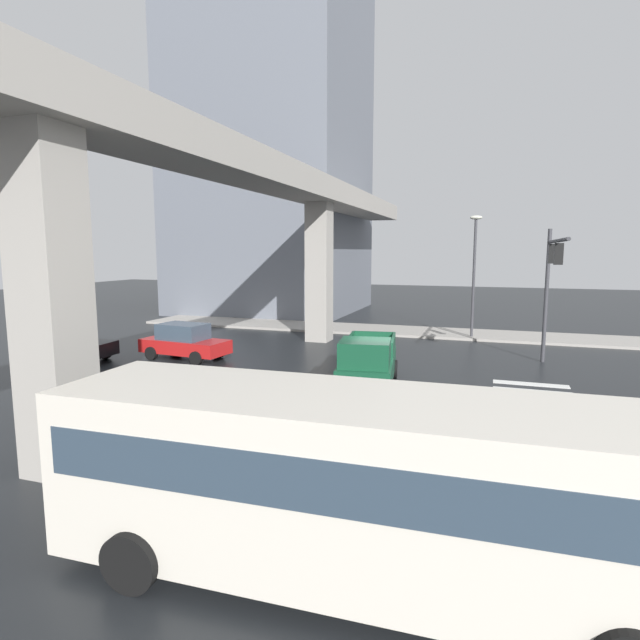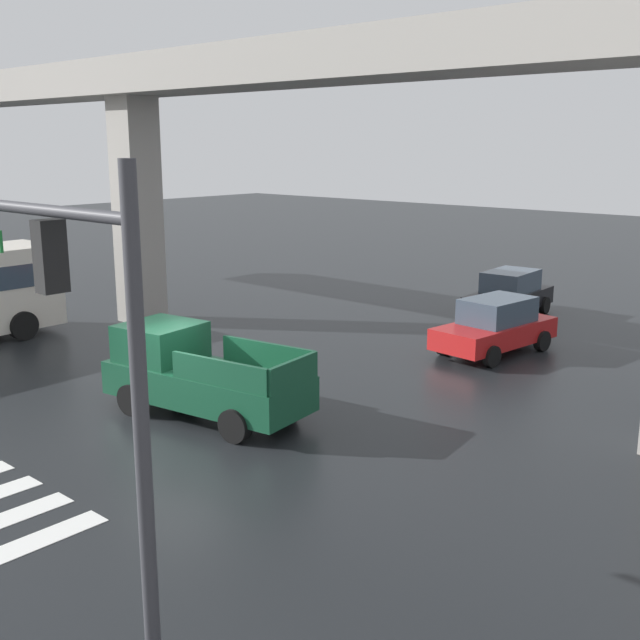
# 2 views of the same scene
# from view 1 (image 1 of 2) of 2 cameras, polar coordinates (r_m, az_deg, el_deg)

# --- Properties ---
(ground_plane) EXTENTS (120.00, 120.00, 0.00)m
(ground_plane) POSITION_cam_1_polar(r_m,az_deg,el_deg) (19.36, 7.34, -7.87)
(ground_plane) COLOR black
(crosswalk_stripes) EXTENTS (6.05, 2.80, 0.01)m
(crosswalk_stripes) POSITION_cam_1_polar(r_m,az_deg,el_deg) (19.08, 23.09, -8.65)
(crosswalk_stripes) COLOR silver
(crosswalk_stripes) RESTS_ON ground
(elevated_overpass) EXTENTS (54.38, 2.42, 9.12)m
(elevated_overpass) POSITION_cam_1_polar(r_m,az_deg,el_deg) (20.77, -8.81, 15.05)
(elevated_overpass) COLOR #9E9991
(elevated_overpass) RESTS_ON ground
(office_building) EXTENTS (13.97, 14.29, 40.50)m
(office_building) POSITION_cam_1_polar(r_m,az_deg,el_deg) (47.68, -5.41, 26.11)
(office_building) COLOR slate
(office_building) RESTS_ON ground
(sidewalk_east) EXTENTS (4.00, 36.00, 0.15)m
(sidewalk_east) POSITION_cam_1_polar(r_m,az_deg,el_deg) (33.25, 8.80, -1.21)
(sidewalk_east) COLOR #9E9991
(sidewalk_east) RESTS_ON ground
(pickup_truck) EXTENTS (5.32, 2.63, 2.08)m
(pickup_truck) POSITION_cam_1_polar(r_m,az_deg,el_deg) (19.24, 5.38, -4.91)
(pickup_truck) COLOR #14472D
(pickup_truck) RESTS_ON ground
(city_bus) EXTENTS (3.02, 10.87, 2.99)m
(city_bus) POSITION_cam_1_polar(r_m,az_deg,el_deg) (8.13, 7.96, -17.55)
(city_bus) COLOR beige
(city_bus) RESTS_ON ground
(sedan_black) EXTENTS (2.17, 4.40, 1.72)m
(sedan_black) POSITION_cam_1_polar(r_m,az_deg,el_deg) (26.91, -26.46, -2.36)
(sedan_black) COLOR black
(sedan_black) RESTS_ON ground
(sedan_red) EXTENTS (2.30, 4.46, 1.72)m
(sedan_red) POSITION_cam_1_polar(r_m,az_deg,el_deg) (25.43, -14.97, -2.35)
(sedan_red) COLOR red
(sedan_red) RESTS_ON ground
(traffic_signal_mast) EXTENTS (6.49, 0.32, 6.20)m
(traffic_signal_mast) POSITION_cam_1_polar(r_m,az_deg,el_deg) (24.04, 24.57, 5.14)
(traffic_signal_mast) COLOR #38383D
(traffic_signal_mast) RESTS_ON ground
(street_lamp_near_corner) EXTENTS (0.44, 0.70, 7.24)m
(street_lamp_near_corner) POSITION_cam_1_polar(r_m,az_deg,el_deg) (31.19, 16.93, 6.24)
(street_lamp_near_corner) COLOR #38383D
(street_lamp_near_corner) RESTS_ON ground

